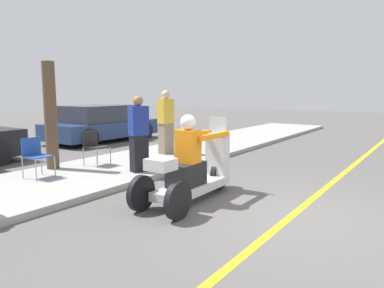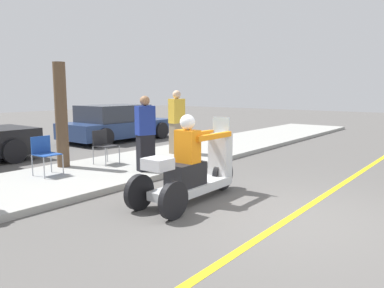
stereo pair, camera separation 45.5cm
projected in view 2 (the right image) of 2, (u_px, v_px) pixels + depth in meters
The scene contains 10 objects.
ground_plane at pixel (288, 219), 5.57m from camera, with size 60.00×60.00×0.00m, color #565451.
lane_stripe at pixel (284, 222), 5.46m from camera, with size 24.00×0.12×0.01m.
sidewalk_strip at pixel (94, 173), 8.37m from camera, with size 28.00×2.80×0.12m.
motorcycle_trike at pixel (193, 171), 6.44m from camera, with size 2.45×0.82×1.51m.
spectator_with_child at pixel (145, 135), 8.26m from camera, with size 0.45×0.35×1.67m.
spectator_by_tree at pixel (177, 123), 10.57m from camera, with size 0.45×0.30×1.78m.
folding_chair_curbside at pixel (44, 151), 7.89m from camera, with size 0.47×0.47×0.82m.
folding_chair_set_back at pixel (103, 143), 9.10m from camera, with size 0.48×0.48×0.82m.
parked_car_lot_right at pixel (117, 124), 14.21m from camera, with size 4.30×2.10×1.35m.
tree_trunk at pixel (61, 115), 8.66m from camera, with size 0.28×0.28×2.42m.
Camera 2 is at (-5.10, -2.17, 1.91)m, focal length 35.00 mm.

